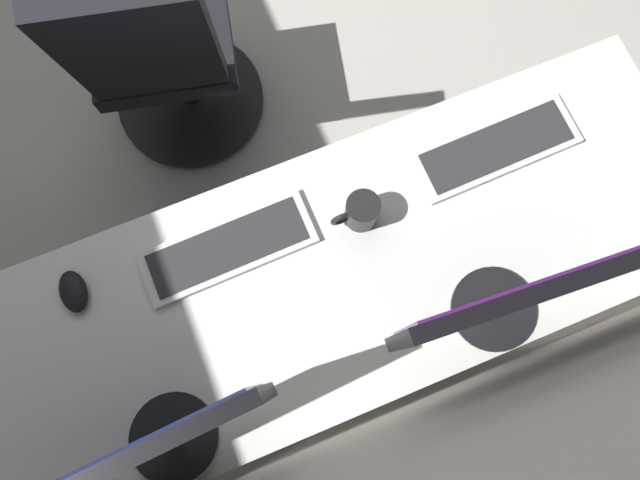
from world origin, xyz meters
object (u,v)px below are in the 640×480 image
office_chair (164,60)px  keyboard_spare (495,148)px  monitor_primary (532,294)px  coffee_mug (361,212)px  monitor_secondary (141,452)px  keyboard_main (228,248)px  mouse_main (73,291)px  drawer_pedestal (401,277)px

office_chair → keyboard_spare: bearing=134.1°
monitor_primary → coffee_mug: (0.20, -0.32, -0.21)m
keyboard_spare → office_chair: bearing=-45.9°
monitor_secondary → office_chair: monitor_secondary is taller
monitor_primary → office_chair: (0.53, -1.09, -0.53)m
office_chair → monitor_secondary: bearing=76.2°
keyboard_main → coffee_mug: bearing=171.9°
monitor_secondary → office_chair: (-0.26, -1.08, -0.52)m
keyboard_main → office_chair: size_ratio=0.44×
keyboard_main → mouse_main: mouse_main is taller
keyboard_main → office_chair: bearing=-90.1°
monitor_secondary → coffee_mug: 0.69m
drawer_pedestal → monitor_secondary: (0.69, 0.17, 0.63)m
monitor_primary → keyboard_spare: monitor_primary is taller
keyboard_main → keyboard_spare: 0.71m
monitor_secondary → mouse_main: (0.11, -0.40, -0.23)m
keyboard_spare → office_chair: (0.71, -0.73, -0.28)m
monitor_secondary → keyboard_spare: monitor_secondary is taller
keyboard_spare → mouse_main: size_ratio=4.06×
mouse_main → keyboard_spare: bearing=177.4°
monitor_secondary → office_chair: 1.22m
drawer_pedestal → monitor_secondary: size_ratio=1.34×
keyboard_spare → coffee_mug: 0.39m
mouse_main → coffee_mug: coffee_mug is taller
monitor_secondary → keyboard_main: bearing=-126.1°
monitor_secondary → office_chair: size_ratio=0.53×
mouse_main → monitor_secondary: bearing=105.5°
drawer_pedestal → office_chair: size_ratio=0.72×
drawer_pedestal → coffee_mug: (0.11, -0.14, 0.43)m
drawer_pedestal → mouse_main: bearing=-15.5°
keyboard_main → mouse_main: 0.37m
coffee_mug → office_chair: 0.89m
monitor_primary → office_chair: size_ratio=0.58×
drawer_pedestal → mouse_main: size_ratio=6.68×
keyboard_main → keyboard_spare: same height
drawer_pedestal → keyboard_spare: size_ratio=1.64×
drawer_pedestal → monitor_secondary: monitor_secondary is taller
drawer_pedestal → monitor_primary: monitor_primary is taller
monitor_secondary → keyboard_spare: size_ratio=1.23×
mouse_main → drawer_pedestal: bearing=164.5°
monitor_secondary → keyboard_spare: (-0.97, -0.35, -0.23)m
drawer_pedestal → office_chair: (0.43, -0.90, 0.11)m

